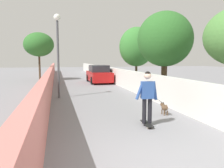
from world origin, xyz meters
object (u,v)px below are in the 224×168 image
object	(u,v)px
tree_right_distant	(165,39)
lamp_post	(58,41)
person_skateboarder	(147,93)
tree_right_mid	(137,47)
tree_left_near	(39,45)
skateboard	(147,124)
dog	(164,107)
car_near	(99,74)

from	to	relation	value
tree_right_distant	lamp_post	bearing A→B (deg)	79.80
person_skateboarder	tree_right_mid	bearing A→B (deg)	-18.25
tree_right_distant	lamp_post	distance (m)	5.72
tree_left_near	skateboard	size ratio (longest dim) A/B	5.65
skateboard	person_skateboarder	size ratio (longest dim) A/B	0.50
dog	car_near	size ratio (longest dim) A/B	0.35
lamp_post	person_skateboarder	world-z (taller)	lamp_post
person_skateboarder	skateboard	bearing A→B (deg)	-10.62
tree_right_mid	dog	size ratio (longest dim) A/B	3.11
tree_right_mid	dog	xyz separation A→B (m)	(-9.20, 2.23, -2.74)
tree_left_near	lamp_post	size ratio (longest dim) A/B	1.04
lamp_post	car_near	distance (m)	8.30
car_near	tree_right_mid	bearing A→B (deg)	-136.83
tree_left_near	tree_right_distant	xyz separation A→B (m)	(-11.50, -7.31, -0.31)
skateboard	car_near	size ratio (longest dim) A/B	0.20
person_skateboarder	car_near	xyz separation A→B (m)	(13.05, -0.91, -0.32)
lamp_post	person_skateboarder	size ratio (longest dim) A/B	2.72
lamp_post	car_near	world-z (taller)	lamp_post
skateboard	person_skateboarder	world-z (taller)	person_skateboarder
tree_left_near	tree_right_mid	xyz separation A→B (m)	(-6.00, -7.70, -0.42)
tree_right_distant	person_skateboarder	xyz separation A→B (m)	(-4.87, 3.03, -2.09)
skateboard	car_near	distance (m)	13.09
car_near	tree_right_distant	bearing A→B (deg)	-165.48
tree_left_near	person_skateboarder	distance (m)	17.09
skateboard	dog	world-z (taller)	dog
tree_right_mid	person_skateboarder	world-z (taller)	tree_right_mid
tree_left_near	person_skateboarder	size ratio (longest dim) A/B	2.83
person_skateboarder	dog	bearing A→B (deg)	-45.27
tree_right_mid	skateboard	xyz separation A→B (m)	(-10.37, 3.42, -2.95)
tree_right_distant	person_skateboarder	size ratio (longest dim) A/B	2.85
car_near	person_skateboarder	bearing A→B (deg)	176.00
tree_right_mid	skateboard	distance (m)	11.31
dog	person_skateboarder	bearing A→B (deg)	134.73
tree_right_mid	car_near	distance (m)	4.33
tree_right_mid	skateboard	bearing A→B (deg)	161.75
tree_right_distant	dog	distance (m)	5.02
car_near	tree_left_near	bearing A→B (deg)	57.36
tree_left_near	tree_right_mid	distance (m)	9.77
dog	car_near	distance (m)	11.88
tree_right_mid	person_skateboarder	size ratio (longest dim) A/B	2.80
tree_left_near	dog	distance (m)	16.46
dog	car_near	world-z (taller)	car_near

